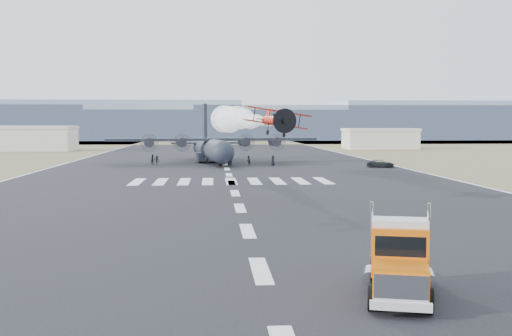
{
  "coord_description": "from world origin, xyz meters",
  "views": [
    {
      "loc": [
        -2.46,
        -32.11,
        7.52
      ],
      "look_at": [
        0.97,
        17.52,
        4.0
      ],
      "focal_mm": 45.0,
      "sensor_mm": 36.0,
      "label": 1
    }
  ],
  "objects": [
    {
      "name": "ground",
      "position": [
        0.0,
        0.0,
        0.0
      ],
      "size": [
        500.0,
        500.0,
        0.0
      ],
      "primitive_type": "plane",
      "color": "black",
      "rests_on": "ground"
    },
    {
      "name": "scrub_far",
      "position": [
        0.0,
        230.0,
        0.0
      ],
      "size": [
        500.0,
        80.0,
        0.0
      ],
      "primitive_type": "cube",
      "color": "olive",
      "rests_on": "ground"
    },
    {
      "name": "runway_markings",
      "position": [
        0.0,
        60.0,
        0.01
      ],
      "size": [
        60.0,
        260.0,
        0.01
      ],
      "primitive_type": null,
      "color": "silver",
      "rests_on": "ground"
    },
    {
      "name": "ridge_seg_c",
      "position": [
        -65.0,
        260.0,
        8.5
      ],
      "size": [
        150.0,
        50.0,
        17.0
      ],
      "primitive_type": "cube",
      "color": "#8393A7",
      "rests_on": "ground"
    },
    {
      "name": "ridge_seg_d",
      "position": [
        0.0,
        260.0,
        6.5
      ],
      "size": [
        150.0,
        50.0,
        13.0
      ],
      "primitive_type": "cube",
      "color": "#8393A7",
      "rests_on": "ground"
    },
    {
      "name": "ridge_seg_e",
      "position": [
        65.0,
        260.0,
        7.5
      ],
      "size": [
        150.0,
        50.0,
        15.0
      ],
      "primitive_type": "cube",
      "color": "#8393A7",
      "rests_on": "ground"
    },
    {
      "name": "ridge_seg_f",
      "position": [
        130.0,
        260.0,
        8.5
      ],
      "size": [
        150.0,
        50.0,
        17.0
      ],
      "primitive_type": "cube",
      "color": "#8393A7",
      "rests_on": "ground"
    },
    {
      "name": "hangar_left",
      "position": [
        -52.0,
        145.0,
        3.41
      ],
      "size": [
        24.5,
        14.5,
        6.7
      ],
      "color": "beige",
      "rests_on": "ground"
    },
    {
      "name": "hangar_right",
      "position": [
        46.0,
        150.0,
        3.01
      ],
      "size": [
        20.5,
        12.5,
        5.9
      ],
      "color": "beige",
      "rests_on": "ground"
    },
    {
      "name": "semi_truck",
      "position": [
        5.63,
        -5.24,
        1.66
      ],
      "size": [
        4.09,
        7.71,
        3.39
      ],
      "rotation": [
        0.0,
        0.0,
        -0.27
      ],
      "color": "black",
      "rests_on": "ground"
    },
    {
      "name": "aerobatic_biplane",
      "position": [
        3.46,
        27.25,
        7.8
      ],
      "size": [
        6.3,
        5.69,
        2.79
      ],
      "rotation": [
        0.0,
        0.14,
        0.11
      ],
      "color": "#A41A0A"
    },
    {
      "name": "smoke_trail",
      "position": [
        0.34,
        54.74,
        8.04
      ],
      "size": [
        5.89,
        33.71,
        3.95
      ],
      "rotation": [
        0.0,
        0.0,
        0.11
      ],
      "color": "white"
    },
    {
      "name": "transport_aircraft",
      "position": [
        -2.54,
        89.79,
        2.93
      ],
      "size": [
        39.46,
        32.38,
        11.38
      ],
      "rotation": [
        0.0,
        0.0,
        0.13
      ],
      "color": "#1D222B",
      "rests_on": "ground"
    },
    {
      "name": "support_vehicle",
      "position": [
        25.9,
        73.81,
        0.65
      ],
      "size": [
        5.08,
        3.45,
        1.29
      ],
      "primitive_type": "imported",
      "rotation": [
        0.0,
        0.0,
        1.26
      ],
      "color": "black",
      "rests_on": "ground"
    },
    {
      "name": "crew_a",
      "position": [
        0.51,
        79.19,
        0.79
      ],
      "size": [
        0.61,
        0.68,
        1.58
      ],
      "primitive_type": "imported",
      "rotation": [
        0.0,
        0.0,
        1.84
      ],
      "color": "black",
      "rests_on": "ground"
    },
    {
      "name": "crew_b",
      "position": [
        4.03,
        81.37,
        0.84
      ],
      "size": [
        0.93,
        0.94,
        1.68
      ],
      "primitive_type": "imported",
      "rotation": [
        0.0,
        0.0,
        3.95
      ],
      "color": "black",
      "rests_on": "ground"
    },
    {
      "name": "crew_c",
      "position": [
        -12.17,
        81.85,
        0.88
      ],
      "size": [
        1.24,
        0.86,
        1.75
      ],
      "primitive_type": "imported",
      "rotation": [
        0.0,
        0.0,
        0.32
      ],
      "color": "black",
      "rests_on": "ground"
    },
    {
      "name": "crew_d",
      "position": [
        -3.36,
        84.47,
        0.87
      ],
      "size": [
        0.6,
        1.06,
        1.74
      ],
      "primitive_type": "imported",
      "rotation": [
        0.0,
        0.0,
        4.79
      ],
      "color": "black",
      "rests_on": "ground"
    },
    {
      "name": "crew_e",
      "position": [
        8.32,
        80.22,
        0.91
      ],
      "size": [
        0.7,
        0.97,
        1.82
      ],
      "primitive_type": "imported",
      "rotation": [
        0.0,
        0.0,
        4.9
      ],
      "color": "black",
      "rests_on": "ground"
    },
    {
      "name": "crew_f",
      "position": [
        0.87,
        81.91,
        0.88
      ],
      "size": [
        1.06,
        1.71,
        1.76
      ],
      "primitive_type": "imported",
      "rotation": [
        0.0,
        0.0,
        5.07
      ],
      "color": "black",
      "rests_on": "ground"
    },
    {
      "name": "crew_g",
      "position": [
        -0.31,
        81.91,
        0.82
      ],
      "size": [
        0.65,
        0.72,
        1.65
      ],
      "primitive_type": "imported",
      "rotation": [
        0.0,
        0.0,
        1.28
      ],
      "color": "black",
      "rests_on": "ground"
    },
    {
      "name": "crew_h",
      "position": [
        -13.05,
        83.89,
        0.92
      ],
      "size": [
        1.06,
        0.95,
        1.85
      ],
      "primitive_type": "imported",
      "rotation": [
        0.0,
        0.0,
        0.57
      ],
      "color": "black",
      "rests_on": "ground"
    }
  ]
}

